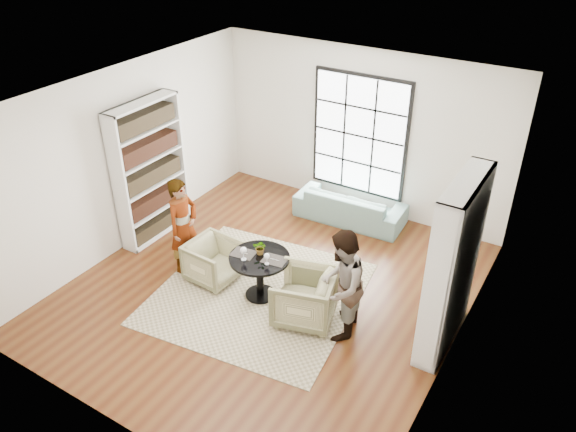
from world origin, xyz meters
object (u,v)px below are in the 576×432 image
Objects in this scene: armchair_right at (304,297)px; wine_glass_left at (243,251)px; pedestal_table at (260,268)px; wine_glass_right at (267,256)px; sofa at (350,206)px; person_right at (341,286)px; armchair_left at (214,261)px; flower_centerpiece at (260,248)px; person_left at (183,226)px.

armchair_right is 1.07m from wine_glass_left.
wine_glass_right reaches higher than pedestal_table.
person_right is at bearing 110.46° from sofa.
flower_centerpiece is at bearing -79.66° from armchair_left.
person_right reaches higher than pedestal_table.
sofa is 3.06m from person_right.
pedestal_table is at bearing 83.71° from sofa.
wine_glass_left reaches higher than armchair_right.
sofa is 3.16m from person_left.
wine_glass_left is 1.19× the size of wine_glass_right.
flower_centerpiece is at bearing 62.69° from wine_glass_left.
sofa is 2.85m from armchair_right.
pedestal_table is 4.19× the size of wine_glass_left.
person_left is at bearing -175.82° from flower_centerpiece.
sofa is at bearing -17.02° from armchair_left.
wine_glass_left reaches higher than pedestal_table.
armchair_left is at bearing 176.50° from wine_glass_right.
wine_glass_right is (-0.62, 0.01, 0.45)m from armchair_right.
armchair_left is at bearing -108.07° from armchair_right.
wine_glass_right is (-1.17, 0.01, 0.03)m from person_right.
person_right is at bearing -6.95° from flower_centerpiece.
sofa is 2.66m from flower_centerpiece.
pedestal_table reaches higher than sofa.
flower_centerpiece is at bearing 110.07° from pedestal_table.
sofa is 11.08× the size of wine_glass_right.
wine_glass_left is at bearing -132.59° from pedestal_table.
wine_glass_left reaches higher than armchair_left.
person_right is 1.17m from wine_glass_right.
wine_glass_right is (1.03, -0.06, 0.50)m from armchair_left.
person_left is (-0.55, 0.00, 0.46)m from armchair_left.
flower_centerpiece reaches higher than wine_glass_left.
wine_glass_left is 0.35m from wine_glass_right.
person_left is at bearing 93.35° from armchair_left.
wine_glass_left is (-0.15, -0.17, 0.34)m from pedestal_table.
wine_glass_right is at bearing 87.67° from sofa.
wine_glass_right is 0.27m from flower_centerpiece.
wine_glass_right reaches higher than armchair_right.
sofa is 2.92m from wine_glass_left.
armchair_left is at bearing -178.44° from pedestal_table.
armchair_right is 0.77m from wine_glass_right.
person_left is 1.25m from wine_glass_left.
flower_centerpiece is (1.36, 0.10, 0.02)m from person_left.
pedestal_table is 4.96× the size of wine_glass_right.
armchair_right is at bearing -89.06° from armchair_left.
person_right is at bearing 2.87° from wine_glass_left.
wine_glass_right is at bearing -102.57° from person_right.
wine_glass_right is at bearing -91.20° from person_left.
person_right reaches higher than flower_centerpiece.
armchair_left is 1.65m from armchair_right.
sofa is 1.25× the size of person_left.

